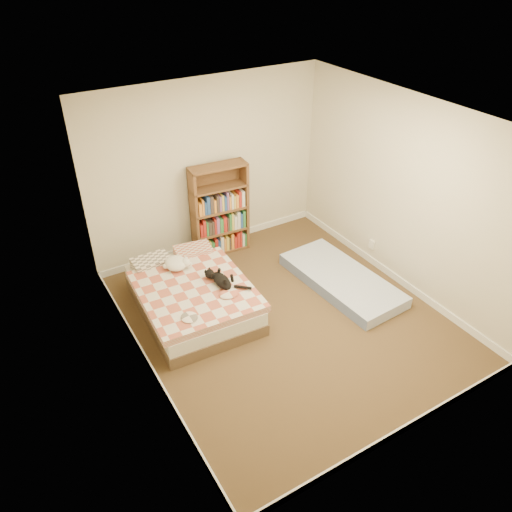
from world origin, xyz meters
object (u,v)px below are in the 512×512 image
bed (191,295)px  bookshelf (219,219)px  floor_mattress (341,280)px  white_dog (177,263)px  black_cat (221,279)px

bed → bookshelf: 1.45m
bed → floor_mattress: (1.94, -0.57, -0.13)m
bed → white_dog: size_ratio=5.10×
bookshelf → floor_mattress: size_ratio=0.78×
bookshelf → white_dog: 1.21m
bed → white_dog: 0.44m
bed → black_cat: 0.47m
bookshelf → black_cat: size_ratio=2.13×
floor_mattress → white_dog: 2.21m
bookshelf → black_cat: 1.45m
bed → floor_mattress: bed is taller
black_cat → floor_mattress: bearing=-31.2°
black_cat → white_dog: size_ratio=1.79×
bed → white_dog: white_dog is taller
bookshelf → white_dog: size_ratio=3.81×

